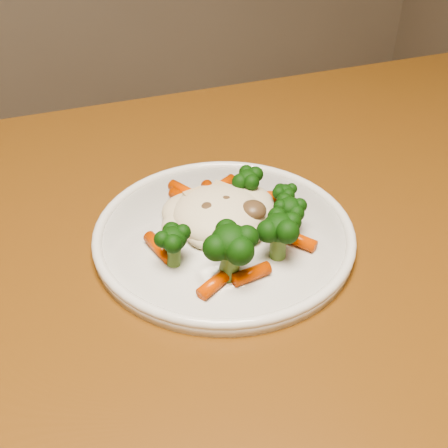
% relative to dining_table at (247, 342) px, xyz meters
% --- Properties ---
extents(dining_table, '(1.22, 0.83, 0.75)m').
position_rel_dining_table_xyz_m(dining_table, '(0.00, 0.00, 0.00)').
color(dining_table, brown).
rests_on(dining_table, ground).
extents(plate, '(0.25, 0.25, 0.01)m').
position_rel_dining_table_xyz_m(plate, '(-0.01, 0.05, 0.10)').
color(plate, white).
rests_on(plate, dining_table).
extents(meal, '(0.16, 0.18, 0.05)m').
position_rel_dining_table_xyz_m(meal, '(-0.00, 0.04, 0.13)').
color(meal, beige).
rests_on(meal, plate).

